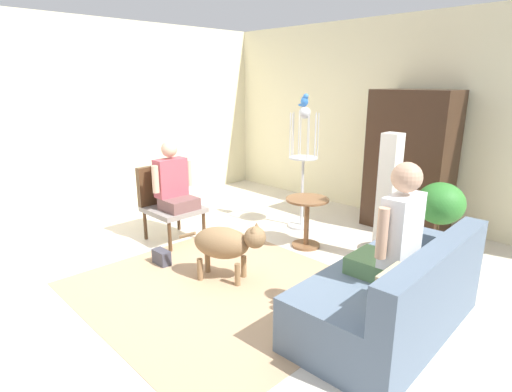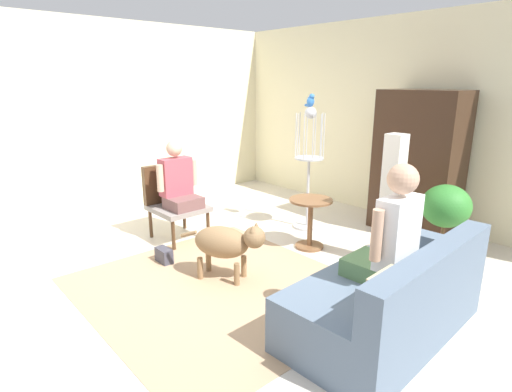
{
  "view_description": "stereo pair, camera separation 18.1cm",
  "coord_description": "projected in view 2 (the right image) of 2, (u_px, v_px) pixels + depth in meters",
  "views": [
    {
      "loc": [
        2.72,
        -2.53,
        1.93
      ],
      "look_at": [
        -0.01,
        0.12,
        0.86
      ],
      "focal_mm": 28.97,
      "sensor_mm": 36.0,
      "label": 1
    },
    {
      "loc": [
        2.84,
        -2.39,
        1.93
      ],
      "look_at": [
        -0.01,
        0.12,
        0.86
      ],
      "focal_mm": 28.97,
      "sensor_mm": 36.0,
      "label": 2
    }
  ],
  "objects": [
    {
      "name": "dog",
      "position": [
        226.0,
        242.0,
        4.05
      ],
      "size": [
        0.81,
        0.55,
        0.62
      ],
      "color": "olive",
      "rests_on": "ground"
    },
    {
      "name": "couch",
      "position": [
        390.0,
        299.0,
        3.2
      ],
      "size": [
        0.97,
        1.75,
        0.79
      ],
      "color": "slate",
      "rests_on": "ground"
    },
    {
      "name": "ground_plane",
      "position": [
        247.0,
        281.0,
        4.1
      ],
      "size": [
        7.67,
        7.67,
        0.0
      ],
      "primitive_type": "plane",
      "color": "beige"
    },
    {
      "name": "parrot",
      "position": [
        311.0,
        101.0,
        5.15
      ],
      "size": [
        0.17,
        0.1,
        0.16
      ],
      "color": "blue",
      "rests_on": "bird_cage_stand"
    },
    {
      "name": "left_wall",
      "position": [
        123.0,
        117.0,
        6.26
      ],
      "size": [
        0.12,
        6.43,
        2.77
      ],
      "primitive_type": "cube",
      "color": "beige",
      "rests_on": "ground"
    },
    {
      "name": "person_on_armchair",
      "position": [
        178.0,
        181.0,
        4.99
      ],
      "size": [
        0.43,
        0.55,
        0.81
      ],
      "color": "brown"
    },
    {
      "name": "round_end_table",
      "position": [
        310.0,
        218.0,
        4.84
      ],
      "size": [
        0.5,
        0.5,
        0.6
      ],
      "color": "brown",
      "rests_on": "ground"
    },
    {
      "name": "armchair",
      "position": [
        172.0,
        197.0,
        5.17
      ],
      "size": [
        0.65,
        0.6,
        0.91
      ],
      "color": "#4C331E",
      "rests_on": "ground"
    },
    {
      "name": "person_on_couch",
      "position": [
        391.0,
        235.0,
        3.06
      ],
      "size": [
        0.49,
        0.54,
        0.92
      ],
      "color": "#51784A"
    },
    {
      "name": "area_rug",
      "position": [
        220.0,
        287.0,
        3.97
      ],
      "size": [
        2.53,
        2.33,
        0.01
      ],
      "primitive_type": "cube",
      "color": "tan",
      "rests_on": "ground"
    },
    {
      "name": "handbag",
      "position": [
        164.0,
        255.0,
        4.51
      ],
      "size": [
        0.22,
        0.11,
        0.16
      ],
      "primitive_type": "cube",
      "color": "#3F3F4C",
      "rests_on": "ground"
    },
    {
      "name": "column_lamp",
      "position": [
        391.0,
        202.0,
        4.31
      ],
      "size": [
        0.2,
        0.2,
        1.41
      ],
      "color": "#4C4742",
      "rests_on": "ground"
    },
    {
      "name": "armoire_cabinet",
      "position": [
        418.0,
        163.0,
        5.24
      ],
      "size": [
        1.02,
        0.56,
        1.81
      ],
      "primitive_type": "cube",
      "color": "#382316",
      "rests_on": "ground"
    },
    {
      "name": "bird_cage_stand",
      "position": [
        309.0,
        171.0,
        5.39
      ],
      "size": [
        0.38,
        0.38,
        1.6
      ],
      "color": "silver",
      "rests_on": "ground"
    },
    {
      "name": "potted_plant",
      "position": [
        445.0,
        216.0,
        4.31
      ],
      "size": [
        0.5,
        0.5,
        0.89
      ],
      "color": "#996047",
      "rests_on": "ground"
    },
    {
      "name": "back_wall",
      "position": [
        413.0,
        121.0,
        5.62
      ],
      "size": [
        6.99,
        0.12,
        2.77
      ],
      "primitive_type": "cube",
      "color": "beige",
      "rests_on": "ground"
    }
  ]
}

